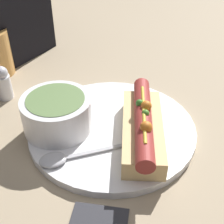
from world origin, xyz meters
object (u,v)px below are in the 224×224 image
object	(u,v)px
spoon	(64,158)
salt_shaker	(3,83)
soup_bowl	(57,112)
hot_dog	(142,128)

from	to	relation	value
spoon	salt_shaker	xyz separation A→B (m)	(0.08, 0.21, 0.02)
soup_bowl	salt_shaker	size ratio (longest dim) A/B	1.67
soup_bowl	spoon	xyz separation A→B (m)	(-0.05, -0.06, -0.03)
hot_dog	salt_shaker	bearing A→B (deg)	64.38
hot_dog	salt_shaker	distance (m)	0.28
spoon	salt_shaker	distance (m)	0.22
hot_dog	salt_shaker	size ratio (longest dim) A/B	2.72
soup_bowl	hot_dog	bearing A→B (deg)	-70.14
salt_shaker	hot_dog	bearing A→B (deg)	-85.42
spoon	hot_dog	bearing A→B (deg)	-176.67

